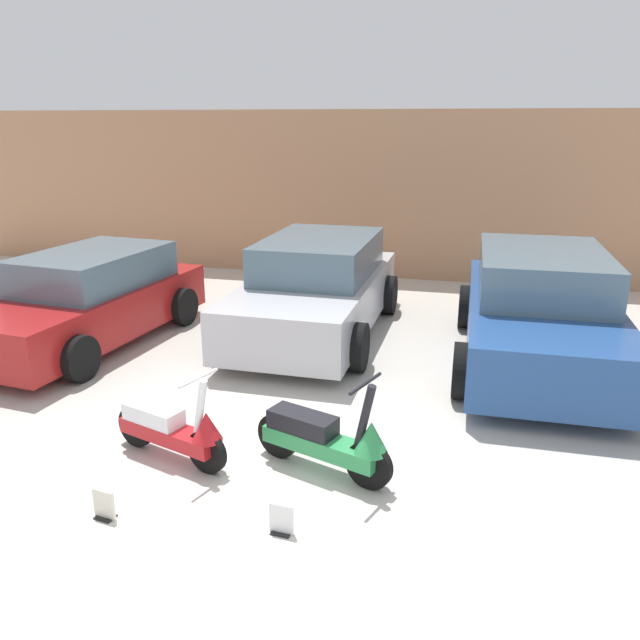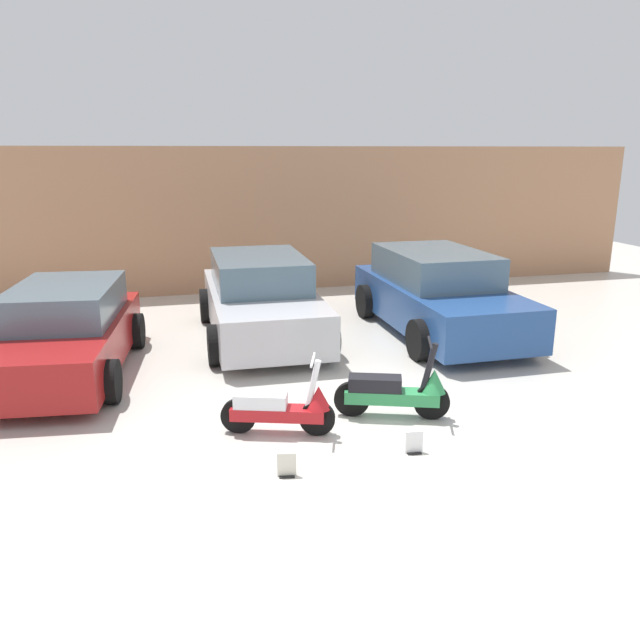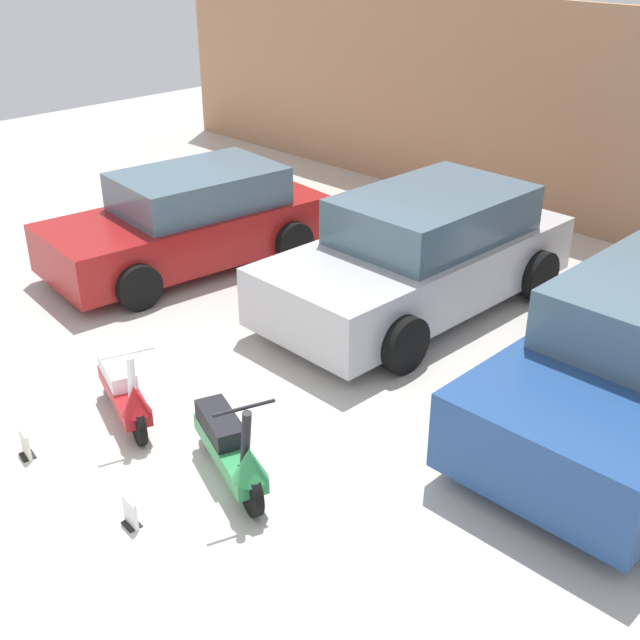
# 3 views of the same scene
# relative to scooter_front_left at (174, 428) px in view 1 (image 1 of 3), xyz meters

# --- Properties ---
(ground_plane) EXTENTS (28.00, 28.00, 0.00)m
(ground_plane) POSITION_rel_scooter_front_left_xyz_m (0.95, -0.45, -0.34)
(ground_plane) COLOR beige
(wall_back) EXTENTS (19.60, 0.12, 3.35)m
(wall_back) POSITION_rel_scooter_front_left_xyz_m (0.95, 7.88, 1.34)
(wall_back) COLOR tan
(wall_back) RESTS_ON ground_plane
(scooter_front_left) EXTENTS (1.32, 0.67, 0.95)m
(scooter_front_left) POSITION_rel_scooter_front_left_xyz_m (0.00, 0.00, 0.00)
(scooter_front_left) COLOR black
(scooter_front_left) RESTS_ON ground_plane
(scooter_front_right) EXTENTS (1.39, 0.73, 1.01)m
(scooter_front_right) POSITION_rel_scooter_front_left_xyz_m (1.48, 0.11, 0.02)
(scooter_front_right) COLOR black
(scooter_front_right) RESTS_ON ground_plane
(car_rear_left) EXTENTS (2.22, 4.07, 1.33)m
(car_rear_left) POSITION_rel_scooter_front_left_xyz_m (-2.73, 2.86, 0.30)
(car_rear_left) COLOR maroon
(car_rear_left) RESTS_ON ground_plane
(car_rear_center) EXTENTS (2.14, 4.30, 1.45)m
(car_rear_center) POSITION_rel_scooter_front_left_xyz_m (0.40, 4.06, 0.35)
(car_rear_center) COLOR #B7B7BC
(car_rear_center) RESTS_ON ground_plane
(car_rear_right) EXTENTS (2.13, 4.40, 1.49)m
(car_rear_right) POSITION_rel_scooter_front_left_xyz_m (3.59, 3.56, 0.38)
(car_rear_right) COLOR navy
(car_rear_right) RESTS_ON ground_plane
(placard_near_left_scooter) EXTENTS (0.20, 0.14, 0.26)m
(placard_near_left_scooter) POSITION_rel_scooter_front_left_xyz_m (-0.15, -0.99, -0.22)
(placard_near_left_scooter) COLOR black
(placard_near_left_scooter) RESTS_ON ground_plane
(placard_near_right_scooter) EXTENTS (0.20, 0.13, 0.26)m
(placard_near_right_scooter) POSITION_rel_scooter_front_left_xyz_m (1.32, -0.83, -0.22)
(placard_near_right_scooter) COLOR black
(placard_near_right_scooter) RESTS_ON ground_plane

